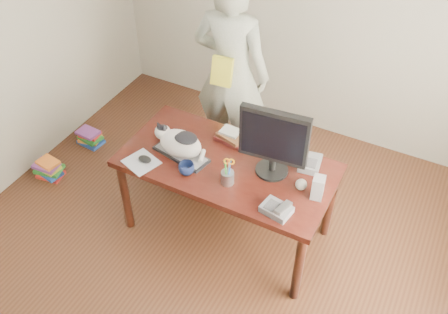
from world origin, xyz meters
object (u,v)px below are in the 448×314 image
cat (179,142)px  pen_cup (228,176)px  keyboard (181,154)px  speaker (318,187)px  coffee_mug (187,169)px  baseball (301,184)px  phone (277,209)px  desk (232,171)px  person (231,74)px  book_pile_a (49,169)px  book_stack (232,136)px  mouse (145,159)px  monitor (274,140)px  book_pile_b (90,137)px  calculator (310,163)px

cat → pen_cup: cat is taller
keyboard → pen_cup: 0.46m
keyboard → speaker: speaker is taller
coffee_mug → baseball: 0.82m
phone → desk: bearing=155.3°
person → book_pile_a: bearing=32.9°
desk → baseball: size_ratio=19.74×
baseball → book_pile_a: bearing=-175.0°
book_stack → book_pile_a: book_stack is taller
speaker → cat: bearing=174.0°
book_pile_a → mouse: bearing=-3.3°
keyboard → book_pile_a: size_ratio=1.72×
monitor → baseball: size_ratio=6.80×
mouse → baseball: 1.16m
person → book_pile_b: (-1.33, -0.49, -0.86)m
mouse → book_pile_b: (-1.17, 0.62, -0.70)m
pen_cup → keyboard: bearing=167.6°
speaker → book_pile_a: 2.57m
cat → person: bearing=103.0°
book_pile_b → coffee_mug: bearing=-21.1°
cat → coffee_mug: size_ratio=3.80×
speaker → book_pile_b: 2.57m
keyboard → calculator: 0.96m
phone → speaker: size_ratio=1.23×
baseball → person: (-0.97, 0.84, 0.14)m
calculator → baseball: bearing=-93.0°
monitor → book_stack: bearing=149.1°
keyboard → book_pile_b: bearing=173.1°
desk → pen_cup: size_ratio=6.80×
calculator → person: bearing=139.6°
speaker → book_stack: (-0.79, 0.27, -0.05)m
mouse → book_stack: bearing=67.1°
cat → keyboard: bearing=8.4°
book_stack → desk: bearing=-52.2°
calculator → person: (-0.95, 0.59, 0.15)m
cat → speaker: (1.06, 0.07, -0.04)m
baseball → calculator: 0.25m
mouse → book_pile_a: (-1.20, 0.07, -0.69)m
calculator → coffee_mug: bearing=-156.2°
cat → baseball: (0.94, 0.09, -0.09)m
coffee_mug → phone: same height
monitor → phone: bearing=-66.0°
cat → baseball: cat is taller
monitor → cat: bearing=-174.3°
phone → book_pile_b: 2.43m
desk → keyboard: bearing=-154.6°
keyboard → monitor: bearing=22.4°
coffee_mug → book_pile_b: (-1.51, 0.58, -0.72)m
speaker → calculator: size_ratio=0.82×
keyboard → desk: bearing=36.1°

